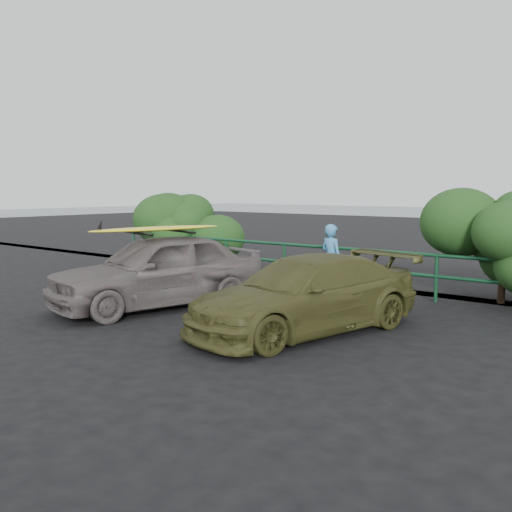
{
  "coord_description": "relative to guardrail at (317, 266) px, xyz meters",
  "views": [
    {
      "loc": [
        7.54,
        -6.72,
        2.39
      ],
      "look_at": [
        0.81,
        1.61,
        1.14
      ],
      "focal_mm": 40.0,
      "sensor_mm": 36.0,
      "label": 1
    }
  ],
  "objects": [
    {
      "name": "ground",
      "position": [
        0.0,
        -5.0,
        -0.52
      ],
      "size": [
        80.0,
        80.0,
        0.0
      ],
      "primitive_type": "plane",
      "color": "black"
    },
    {
      "name": "guardrail",
      "position": [
        0.0,
        0.0,
        0.0
      ],
      "size": [
        14.0,
        0.08,
        1.04
      ],
      "primitive_type": null,
      "color": "#124024",
      "rests_on": "ground"
    },
    {
      "name": "shrub_left",
      "position": [
        -4.8,
        0.4,
        0.49
      ],
      "size": [
        3.2,
        2.4,
        2.02
      ],
      "primitive_type": null,
      "color": "#224A1B",
      "rests_on": "ground"
    },
    {
      "name": "sedan",
      "position": [
        -1.21,
        -4.06,
        0.24
      ],
      "size": [
        2.8,
        4.75,
        1.52
      ],
      "primitive_type": "imported",
      "rotation": [
        0.0,
        0.0,
        -0.24
      ],
      "color": "#5F5654",
      "rests_on": "ground"
    },
    {
      "name": "olive_vehicle",
      "position": [
        2.25,
        -3.87,
        0.12
      ],
      "size": [
        2.77,
        4.68,
        1.27
      ],
      "primitive_type": "imported",
      "rotation": [
        0.0,
        0.0,
        -0.24
      ],
      "color": "#45451E",
      "rests_on": "ground"
    },
    {
      "name": "man",
      "position": [
        0.75,
        -0.57,
        0.28
      ],
      "size": [
        0.67,
        0.52,
        1.61
      ],
      "primitive_type": "imported",
      "rotation": [
        0.0,
        0.0,
        2.88
      ],
      "color": "#4391CB",
      "rests_on": "ground"
    },
    {
      "name": "roof_rack",
      "position": [
        -1.21,
        -4.06,
        1.02
      ],
      "size": [
        1.58,
        1.27,
        0.05
      ],
      "primitive_type": null,
      "rotation": [
        0.0,
        0.0,
        -0.24
      ],
      "color": "black",
      "rests_on": "sedan"
    },
    {
      "name": "surfboard",
      "position": [
        -1.21,
        -4.06,
        1.08
      ],
      "size": [
        1.28,
        2.96,
        0.09
      ],
      "primitive_type": "ellipsoid",
      "rotation": [
        0.0,
        0.0,
        -0.24
      ],
      "color": "yellow",
      "rests_on": "roof_rack"
    }
  ]
}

